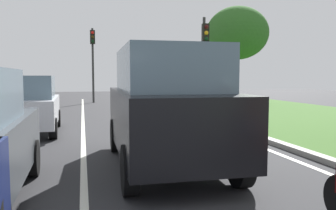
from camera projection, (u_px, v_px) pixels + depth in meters
name	position (u px, v px, depth m)	size (l,w,h in m)	color
ground_plane	(105.00, 130.00, 11.27)	(60.00, 60.00, 0.00)	#2D2D30
lane_line_center	(83.00, 131.00, 11.11)	(0.12, 32.00, 0.01)	silver
lane_line_right_edge	(208.00, 126.00, 12.14)	(0.12, 32.00, 0.01)	silver
grass_verge_right	(326.00, 121.00, 13.33)	(9.00, 48.00, 0.06)	#3D6628
curb_right	(221.00, 124.00, 12.26)	(0.24, 48.00, 0.12)	#9E9B93
car_suv_ahead	(166.00, 107.00, 6.60)	(2.07, 4.55, 2.28)	black
car_hatchback_far	(29.00, 105.00, 10.49)	(1.81, 3.74, 1.78)	silver
traffic_light_near_right	(205.00, 49.00, 16.58)	(0.32, 0.50, 4.62)	#2D2D2D
traffic_light_far_median	(93.00, 52.00, 22.76)	(0.32, 0.50, 4.96)	#2D2D2D
tree_roadside_far	(237.00, 33.00, 20.71)	(3.75, 3.75, 5.98)	#4C331E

